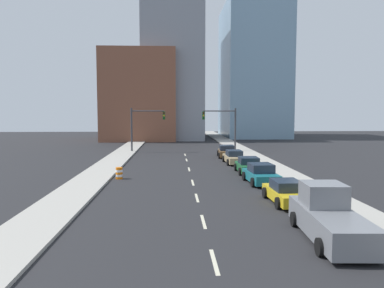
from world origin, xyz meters
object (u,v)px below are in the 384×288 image
object	(u,v)px
traffic_signal_right	(225,123)
pickup_truck_gray	(329,217)
sedan_brown	(227,152)
traffic_barrel	(119,173)
traffic_signal_left	(142,123)
sedan_yellow	(286,193)
sedan_green	(249,166)
sedan_tan	(234,157)
sedan_teal	(261,174)

from	to	relation	value
traffic_signal_right	pickup_truck_gray	world-z (taller)	traffic_signal_right
pickup_truck_gray	sedan_brown	world-z (taller)	pickup_truck_gray
traffic_barrel	sedan_brown	world-z (taller)	sedan_brown
traffic_signal_left	sedan_brown	bearing A→B (deg)	-29.87
pickup_truck_gray	sedan_yellow	world-z (taller)	pickup_truck_gray
traffic_signal_left	sedan_green	xyz separation A→B (m)	(11.08, -18.10, -3.29)
sedan_yellow	sedan_green	distance (m)	11.22
sedan_green	sedan_tan	size ratio (longest dim) A/B	0.89
traffic_signal_left	sedan_teal	bearing A→B (deg)	-64.45
traffic_signal_right	sedan_green	distance (m)	18.40
sedan_green	sedan_tan	distance (m)	6.20
traffic_signal_left	sedan_yellow	bearing A→B (deg)	-69.27
traffic_signal_left	traffic_signal_right	distance (m)	11.48
pickup_truck_gray	sedan_tan	world-z (taller)	pickup_truck_gray
traffic_barrel	sedan_green	xyz separation A→B (m)	(11.23, 2.47, 0.18)
traffic_signal_right	sedan_tan	size ratio (longest dim) A/B	1.26
sedan_brown	traffic_signal_left	bearing A→B (deg)	153.54
pickup_truck_gray	sedan_yellow	xyz separation A→B (m)	(0.07, 6.33, -0.28)
sedan_teal	sedan_tan	bearing A→B (deg)	88.57
traffic_signal_right	sedan_teal	xyz separation A→B (m)	(-0.45, -23.08, -3.24)
traffic_barrel	sedan_green	bearing A→B (deg)	12.39
pickup_truck_gray	sedan_brown	size ratio (longest dim) A/B	1.35
traffic_signal_left	sedan_tan	distance (m)	16.39
sedan_tan	sedan_yellow	bearing A→B (deg)	-90.39
traffic_barrel	sedan_tan	xyz separation A→B (m)	(10.92, 8.66, 0.18)
sedan_yellow	sedan_green	size ratio (longest dim) A/B	1.04
sedan_yellow	sedan_green	world-z (taller)	sedan_green
sedan_yellow	sedan_brown	xyz separation A→B (m)	(-0.30, 23.12, 0.03)
sedan_yellow	sedan_brown	distance (m)	23.12
traffic_signal_left	traffic_barrel	bearing A→B (deg)	-90.41
sedan_teal	sedan_brown	size ratio (longest dim) A/B	0.98
sedan_yellow	sedan_tan	xyz separation A→B (m)	(-0.33, 17.42, 0.01)
sedan_yellow	sedan_green	xyz separation A→B (m)	(-0.02, 11.22, 0.02)
traffic_signal_left	traffic_barrel	world-z (taller)	traffic_signal_left
sedan_green	pickup_truck_gray	bearing A→B (deg)	-89.22
traffic_barrel	sedan_teal	distance (m)	11.46
traffic_barrel	sedan_brown	distance (m)	18.06
sedan_green	sedan_brown	xyz separation A→B (m)	(-0.29, 11.90, 0.01)
traffic_signal_right	sedan_brown	bearing A→B (deg)	-96.33
traffic_signal_left	sedan_yellow	xyz separation A→B (m)	(11.10, -29.32, -3.30)
traffic_signal_left	sedan_tan	world-z (taller)	traffic_signal_left
sedan_tan	sedan_brown	size ratio (longest dim) A/B	1.06
pickup_truck_gray	sedan_teal	xyz separation A→B (m)	(-0.00, 12.57, -0.22)
traffic_barrel	sedan_brown	xyz separation A→B (m)	(10.94, 14.36, 0.20)
traffic_signal_right	traffic_barrel	size ratio (longest dim) A/B	6.35
pickup_truck_gray	sedan_yellow	distance (m)	6.33
traffic_signal_right	sedan_brown	size ratio (longest dim) A/B	1.33
traffic_signal_left	traffic_signal_right	size ratio (longest dim) A/B	1.00
traffic_signal_left	sedan_teal	xyz separation A→B (m)	(11.03, -23.08, -3.24)
sedan_yellow	sedan_tan	bearing A→B (deg)	89.61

